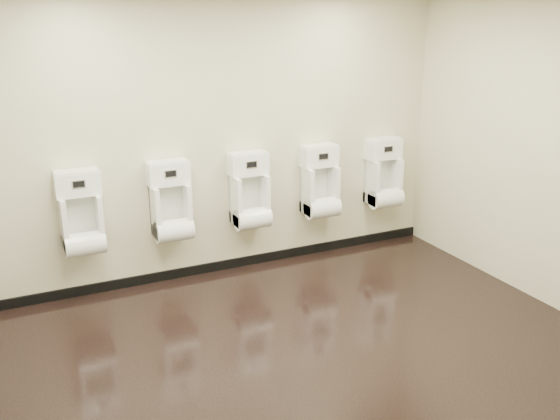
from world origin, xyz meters
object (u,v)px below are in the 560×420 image
Objects in this scene: urinal_1 at (171,207)px; urinal_3 at (320,187)px; urinal_0 at (82,219)px; urinal_4 at (384,178)px; urinal_2 at (250,196)px.

urinal_1 is 1.65m from urinal_3.
urinal_0 and urinal_4 have the same top height.
urinal_1 is 2.48m from urinal_4.
urinal_2 is at bearing 180.00° from urinal_4.
urinal_3 is 0.82m from urinal_4.
urinal_1 is at bearing 0.00° from urinal_0.
urinal_1 is at bearing 180.00° from urinal_4.
urinal_1 is 1.00× the size of urinal_2.
urinal_0 is at bearing 180.00° from urinal_2.
urinal_2 is at bearing 0.00° from urinal_1.
urinal_2 is 1.00× the size of urinal_3.
urinal_0 is 3.32m from urinal_4.
urinal_3 is at bearing 0.00° from urinal_2.
urinal_4 is (0.82, 0.00, 0.00)m from urinal_3.
urinal_3 is at bearing 0.00° from urinal_1.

